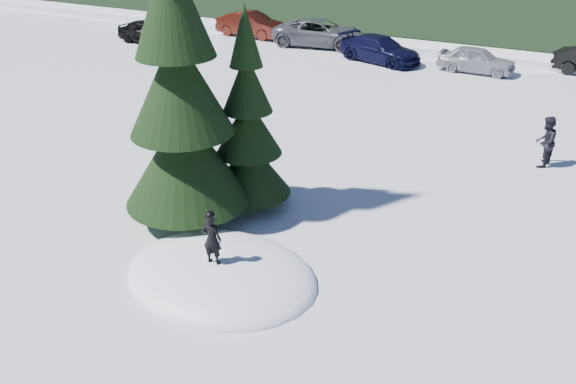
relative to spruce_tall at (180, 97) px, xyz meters
The scene contains 11 objects.
ground 4.37m from the spruce_tall, 39.29° to the right, with size 200.00×200.00×0.00m, color white.
snow_mound 4.37m from the spruce_tall, 39.29° to the right, with size 4.48×3.52×0.96m, color white.
spruce_tall is the anchor object (origin of this frame).
spruce_short 2.11m from the spruce_tall, 54.46° to the left, with size 2.20×2.20×5.37m.
child_skier 3.69m from the spruce_tall, 42.61° to the right, with size 0.43×0.28×1.18m, color black.
adult_0 11.37m from the spruce_tall, 45.82° to the left, with size 0.79×0.62×1.63m, color black.
car_0 21.96m from the spruce_tall, 133.50° to the left, with size 1.59×3.96×1.35m, color black.
car_1 23.00m from the spruce_tall, 117.58° to the left, with size 1.59×4.56×1.50m, color #3F120B.
car_2 20.86m from the spruce_tall, 105.89° to the left, with size 2.52×5.46×1.52m, color #52545A.
car_3 18.30m from the spruce_tall, 94.25° to the left, with size 1.86×4.58×1.33m, color black.
car_4 18.87m from the spruce_tall, 79.12° to the left, with size 1.49×3.70×1.26m, color #96979E.
Camera 1 is at (6.18, -8.33, 7.40)m, focal length 35.00 mm.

